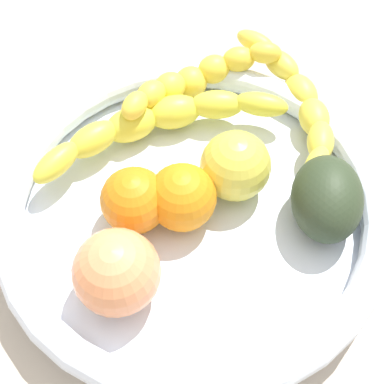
{
  "coord_description": "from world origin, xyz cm",
  "views": [
    {
      "loc": [
        -21.36,
        14.62,
        46.53
      ],
      "look_at": [
        0.0,
        0.0,
        8.41
      ],
      "focal_mm": 49.13,
      "sensor_mm": 36.0,
      "label": 1
    }
  ],
  "objects_px": {
    "banana_draped_left": "(157,122)",
    "orange_front": "(183,198)",
    "fruit_bowl": "(192,209)",
    "apple_yellow": "(234,164)",
    "avocado_dark": "(327,199)",
    "banana_draped_right": "(300,102)",
    "peach_blush": "(117,272)",
    "banana_arching_top": "(195,79)",
    "orange_mid_left": "(134,200)"
  },
  "relations": [
    {
      "from": "banana_draped_left",
      "to": "orange_front",
      "type": "height_order",
      "value": "orange_front"
    },
    {
      "from": "fruit_bowl",
      "to": "apple_yellow",
      "type": "relative_size",
      "value": 5.48
    },
    {
      "from": "orange_front",
      "to": "avocado_dark",
      "type": "distance_m",
      "value": 0.13
    },
    {
      "from": "banana_draped_right",
      "to": "avocado_dark",
      "type": "bearing_deg",
      "value": 149.87
    },
    {
      "from": "banana_draped_right",
      "to": "apple_yellow",
      "type": "relative_size",
      "value": 3.21
    },
    {
      "from": "fruit_bowl",
      "to": "peach_blush",
      "type": "height_order",
      "value": "peach_blush"
    },
    {
      "from": "banana_draped_right",
      "to": "fruit_bowl",
      "type": "bearing_deg",
      "value": 101.54
    },
    {
      "from": "avocado_dark",
      "to": "banana_draped_left",
      "type": "bearing_deg",
      "value": 23.68
    },
    {
      "from": "banana_draped_left",
      "to": "avocado_dark",
      "type": "distance_m",
      "value": 0.18
    },
    {
      "from": "banana_arching_top",
      "to": "apple_yellow",
      "type": "xyz_separation_m",
      "value": [
        -0.11,
        0.04,
        0.0
      ]
    },
    {
      "from": "banana_draped_right",
      "to": "peach_blush",
      "type": "distance_m",
      "value": 0.25
    },
    {
      "from": "orange_front",
      "to": "orange_mid_left",
      "type": "bearing_deg",
      "value": 58.27
    },
    {
      "from": "fruit_bowl",
      "to": "banana_draped_right",
      "type": "distance_m",
      "value": 0.16
    },
    {
      "from": "orange_front",
      "to": "banana_arching_top",
      "type": "bearing_deg",
      "value": -38.52
    },
    {
      "from": "fruit_bowl",
      "to": "banana_draped_right",
      "type": "xyz_separation_m",
      "value": [
        0.03,
        -0.15,
        0.02
      ]
    },
    {
      "from": "orange_front",
      "to": "apple_yellow",
      "type": "bearing_deg",
      "value": -86.5
    },
    {
      "from": "apple_yellow",
      "to": "avocado_dark",
      "type": "distance_m",
      "value": 0.09
    },
    {
      "from": "banana_draped_right",
      "to": "avocado_dark",
      "type": "xyz_separation_m",
      "value": [
        -0.1,
        0.06,
        0.0
      ]
    },
    {
      "from": "banana_draped_right",
      "to": "orange_front",
      "type": "xyz_separation_m",
      "value": [
        -0.03,
        0.16,
        0.0
      ]
    },
    {
      "from": "banana_draped_right",
      "to": "apple_yellow",
      "type": "xyz_separation_m",
      "value": [
        -0.03,
        0.1,
        0.01
      ]
    },
    {
      "from": "orange_front",
      "to": "avocado_dark",
      "type": "relative_size",
      "value": 0.73
    },
    {
      "from": "avocado_dark",
      "to": "peach_blush",
      "type": "height_order",
      "value": "peach_blush"
    },
    {
      "from": "orange_front",
      "to": "peach_blush",
      "type": "bearing_deg",
      "value": 110.61
    },
    {
      "from": "fruit_bowl",
      "to": "orange_front",
      "type": "relative_size",
      "value": 5.85
    },
    {
      "from": "banana_draped_right",
      "to": "avocado_dark",
      "type": "height_order",
      "value": "avocado_dark"
    },
    {
      "from": "orange_front",
      "to": "avocado_dark",
      "type": "height_order",
      "value": "avocado_dark"
    },
    {
      "from": "avocado_dark",
      "to": "orange_mid_left",
      "type": "bearing_deg",
      "value": 55.98
    },
    {
      "from": "banana_arching_top",
      "to": "avocado_dark",
      "type": "relative_size",
      "value": 2.29
    },
    {
      "from": "orange_mid_left",
      "to": "peach_blush",
      "type": "xyz_separation_m",
      "value": [
        -0.05,
        0.05,
        0.01
      ]
    },
    {
      "from": "banana_draped_right",
      "to": "avocado_dark",
      "type": "distance_m",
      "value": 0.12
    },
    {
      "from": "fruit_bowl",
      "to": "peach_blush",
      "type": "relative_size",
      "value": 5.04
    },
    {
      "from": "orange_front",
      "to": "peach_blush",
      "type": "distance_m",
      "value": 0.09
    },
    {
      "from": "banana_arching_top",
      "to": "orange_front",
      "type": "height_order",
      "value": "orange_front"
    },
    {
      "from": "orange_front",
      "to": "peach_blush",
      "type": "relative_size",
      "value": 0.86
    },
    {
      "from": "orange_front",
      "to": "orange_mid_left",
      "type": "relative_size",
      "value": 1.02
    },
    {
      "from": "orange_front",
      "to": "banana_draped_right",
      "type": "bearing_deg",
      "value": -78.81
    },
    {
      "from": "orange_mid_left",
      "to": "peach_blush",
      "type": "relative_size",
      "value": 0.85
    },
    {
      "from": "banana_draped_left",
      "to": "orange_mid_left",
      "type": "xyz_separation_m",
      "value": [
        -0.07,
        0.07,
        0.01
      ]
    },
    {
      "from": "fruit_bowl",
      "to": "banana_draped_left",
      "type": "xyz_separation_m",
      "value": [
        0.09,
        -0.02,
        0.02
      ]
    },
    {
      "from": "banana_arching_top",
      "to": "orange_mid_left",
      "type": "height_order",
      "value": "orange_mid_left"
    },
    {
      "from": "banana_arching_top",
      "to": "banana_draped_right",
      "type": "bearing_deg",
      "value": -140.5
    },
    {
      "from": "fruit_bowl",
      "to": "banana_draped_left",
      "type": "bearing_deg",
      "value": -12.68
    },
    {
      "from": "apple_yellow",
      "to": "orange_front",
      "type": "bearing_deg",
      "value": 93.5
    },
    {
      "from": "avocado_dark",
      "to": "peach_blush",
      "type": "bearing_deg",
      "value": 77.86
    },
    {
      "from": "orange_mid_left",
      "to": "peach_blush",
      "type": "distance_m",
      "value": 0.07
    },
    {
      "from": "fruit_bowl",
      "to": "banana_arching_top",
      "type": "height_order",
      "value": "banana_arching_top"
    },
    {
      "from": "banana_arching_top",
      "to": "peach_blush",
      "type": "relative_size",
      "value": 2.71
    },
    {
      "from": "orange_front",
      "to": "avocado_dark",
      "type": "bearing_deg",
      "value": -124.79
    },
    {
      "from": "fruit_bowl",
      "to": "orange_mid_left",
      "type": "bearing_deg",
      "value": 65.45
    },
    {
      "from": "banana_arching_top",
      "to": "apple_yellow",
      "type": "relative_size",
      "value": 2.94
    }
  ]
}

